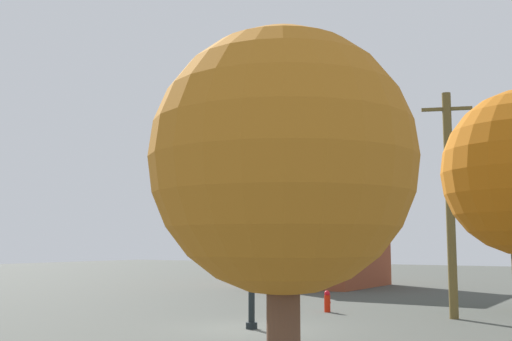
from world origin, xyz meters
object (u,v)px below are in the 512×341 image
utility_pole (450,201)px  brick_building (323,232)px  tree_near (283,163)px  fire_hydrant (327,301)px  signal_pole_assembly (301,164)px

utility_pole → brick_building: bearing=41.4°
tree_near → brick_building: brick_building is taller
tree_near → brick_building: size_ratio=0.65×
brick_building → tree_near: bearing=-154.9°
fire_hydrant → signal_pole_assembly: bearing=-170.4°
utility_pole → tree_near: (-16.88, -2.59, -0.65)m
signal_pole_assembly → tree_near: bearing=-153.0°
signal_pole_assembly → tree_near: signal_pole_assembly is taller
signal_pole_assembly → utility_pole: 5.62m
brick_building → utility_pole: bearing=-138.6°
signal_pole_assembly → brick_building: bearing=23.5°
utility_pole → brick_building: (12.85, 11.33, -0.81)m
fire_hydrant → brick_building: (13.27, 6.59, 2.97)m
fire_hydrant → brick_building: size_ratio=0.11×
signal_pole_assembly → utility_pole: bearing=-50.5°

